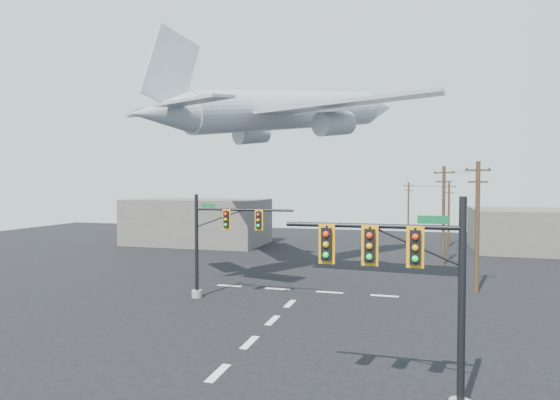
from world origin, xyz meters
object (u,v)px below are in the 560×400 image
(signal_mast_far, at_px, (216,243))
(utility_pole_c, at_px, (449,213))
(utility_pole_b, at_px, (444,213))
(utility_pole_d, at_px, (408,207))
(signal_mast_near, at_px, (415,291))
(airliner, at_px, (291,111))
(utility_pole_a, at_px, (477,224))

(signal_mast_far, relative_size, utility_pole_c, 0.90)
(utility_pole_b, relative_size, utility_pole_d, 1.18)
(utility_pole_d, bearing_deg, utility_pole_b, -94.00)
(signal_mast_near, distance_m, utility_pole_d, 61.62)
(signal_mast_far, bearing_deg, utility_pole_b, 49.67)
(signal_mast_near, distance_m, airliner, 27.59)
(signal_mast_far, height_order, airliner, airliner)
(utility_pole_c, relative_size, airliner, 0.29)
(signal_mast_far, bearing_deg, airliner, 75.29)
(signal_mast_far, distance_m, utility_pole_d, 50.16)
(signal_mast_near, relative_size, utility_pole_b, 0.78)
(utility_pole_a, relative_size, utility_pole_b, 0.99)
(utility_pole_d, relative_size, airliner, 0.30)
(signal_mast_far, relative_size, utility_pole_a, 0.76)
(signal_mast_near, height_order, utility_pole_c, utility_pole_c)
(signal_mast_near, height_order, signal_mast_far, signal_mast_near)
(signal_mast_far, bearing_deg, utility_pole_d, 75.68)
(utility_pole_b, bearing_deg, signal_mast_far, -114.43)
(airliner, bearing_deg, utility_pole_d, 17.20)
(utility_pole_b, bearing_deg, signal_mast_near, -79.08)
(utility_pole_c, distance_m, utility_pole_d, 15.96)
(signal_mast_far, xyz_separation_m, utility_pole_a, (17.77, 7.06, 1.13))
(utility_pole_c, bearing_deg, utility_pole_b, -80.14)
(utility_pole_d, height_order, airliner, airliner)
(signal_mast_near, xyz_separation_m, utility_pole_d, (-0.90, 61.62, 0.07))
(utility_pole_a, xyz_separation_m, utility_pole_d, (-5.36, 41.55, -0.72))
(airliner, bearing_deg, signal_mast_near, -124.15)
(utility_pole_a, bearing_deg, utility_pole_d, 75.42)
(utility_pole_b, xyz_separation_m, utility_pole_c, (1.48, 14.55, -0.83))
(utility_pole_c, xyz_separation_m, airliner, (-14.86, -23.19, 10.21))
(signal_mast_near, distance_m, utility_pole_c, 46.72)
(utility_pole_b, distance_m, utility_pole_d, 29.89)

